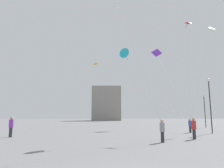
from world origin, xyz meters
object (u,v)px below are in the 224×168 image
Objects in this scene: person_in_blue at (190,125)px; kite_crimson_diamond at (188,25)px; person_in_grey at (162,130)px; kite_amber_diamond at (96,64)px; kite_cyan_diamond at (124,54)px; person_in_purple at (11,126)px; lamppost_east at (204,106)px; kite_lime_delta at (212,31)px; person_in_red at (194,127)px; lamppost_west at (210,97)px; building_left_hall at (107,104)px; kite_violet_delta at (157,54)px.

person_in_blue is 0.14× the size of kite_crimson_diamond.
person_in_grey is 29.88m from kite_amber_diamond.
kite_crimson_diamond is 10.85m from kite_cyan_diamond.
person_in_grey is 0.89× the size of person_in_purple.
person_in_purple is at bearing 167.63° from kite_cyan_diamond.
person_in_purple is at bearing -149.41° from lamppost_east.
person_in_grey is 0.12× the size of kite_lime_delta.
person_in_red is at bearing -118.46° from lamppost_east.
kite_amber_diamond is 25.16m from lamppost_west.
person_in_grey is 0.30× the size of lamppost_east.
kite_crimson_diamond reaches higher than person_in_blue.
building_left_hall is at bearing 87.60° from kite_amber_diamond.
kite_violet_delta reaches higher than lamppost_west.
person_in_red is at bearing -127.88° from lamppost_west.
kite_cyan_diamond is at bearing -81.31° from kite_amber_diamond.
person_in_purple is at bearing -138.22° from kite_violet_delta.
person_in_grey is at bearing -123.18° from lamppost_east.
person_in_blue is 11.66m from kite_crimson_diamond.
kite_lime_delta is (8.07, 10.80, 13.23)m from person_in_red.
kite_crimson_diamond is 1.83× the size of kite_cyan_diamond.
person_in_red is at bearing 2.50° from kite_cyan_diamond.
kite_lime_delta is at bearing -75.49° from building_left_hall.
kite_lime_delta is 19.03m from kite_cyan_diamond.
lamppost_east is at bearing -6.89° from kite_violet_delta.
kite_amber_diamond is 22.48m from kite_lime_delta.
person_in_purple reaches higher than person_in_red.
person_in_grey is at bearing -131.36° from kite_lime_delta.
kite_cyan_diamond reaches higher than lamppost_west.
lamppost_west reaches higher than person_in_red.
person_in_red is 72.05m from building_left_hall.
lamppost_east reaches higher than person_in_grey.
person_in_grey is at bearing -125.34° from person_in_purple.
person_in_blue is (18.34, 4.63, -0.14)m from person_in_purple.
building_left_hall is (-15.67, 60.57, -6.96)m from kite_lime_delta.
kite_crimson_diamond is at bearing 159.75° from person_in_red.
kite_cyan_diamond is at bearing -131.04° from lamppost_east.
person_in_blue is at bearing -86.29° from kite_violet_delta.
lamppost_west is at bearing -125.48° from kite_lime_delta.
kite_violet_delta is at bearing 67.67° from kite_cyan_diamond.
person_in_purple is at bearing 3.55° from person_in_grey.
lamppost_east is at bearing 154.91° from person_in_red.
kite_cyan_diamond is (-5.75, -0.25, 6.24)m from person_in_red.
lamppost_east is at bearing 80.13° from kite_lime_delta.
lamppost_west is at bearing -76.76° from kite_violet_delta.
person_in_purple is 0.16× the size of kite_crimson_diamond.
kite_crimson_diamond is 12.75m from kite_violet_delta.
kite_crimson_diamond is 8.73m from lamppost_west.
person_in_red is 16.10m from person_in_purple.
lamppost_west reaches higher than lamppost_east.
person_in_blue is at bearing 163.72° from person_in_red.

